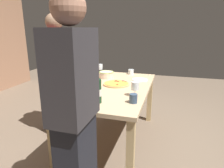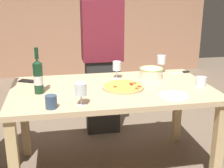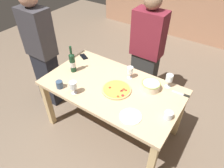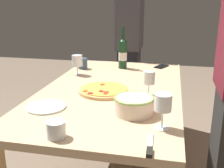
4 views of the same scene
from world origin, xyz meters
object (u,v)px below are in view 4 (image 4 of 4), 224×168
object	(u,v)px
wine_bottle	(123,53)
dining_table	(112,101)
wine_glass_near_pizza	(77,62)
side_plate	(46,107)
serving_bowl	(134,104)
person_guest_left	(130,45)
pizza_knife	(150,148)
wine_glass_far_left	(149,79)
pizza	(104,90)
wine_glass_by_bottle	(163,104)
cup_amber	(56,129)
cell_phone	(161,66)
cup_ceramic	(83,63)

from	to	relation	value
wine_bottle	dining_table	bearing A→B (deg)	2.99
wine_glass_near_pizza	side_plate	size ratio (longest dim) A/B	0.71
serving_bowl	person_guest_left	size ratio (longest dim) A/B	0.13
dining_table	pizza_knife	bearing A→B (deg)	23.21
serving_bowl	pizza_knife	xyz separation A→B (m)	(0.34, 0.11, -0.04)
person_guest_left	wine_glass_far_left	bearing A→B (deg)	11.53
pizza	person_guest_left	size ratio (longest dim) A/B	0.20
wine_glass_near_pizza	wine_glass_by_bottle	bearing A→B (deg)	40.27
pizza	side_plate	xyz separation A→B (m)	(0.33, -0.25, -0.01)
pizza	wine_glass_near_pizza	world-z (taller)	wine_glass_near_pizza
wine_bottle	wine_glass_far_left	world-z (taller)	wine_bottle
wine_glass_far_left	cup_amber	bearing A→B (deg)	-28.36
wine_glass_near_pizza	wine_glass_far_left	distance (m)	0.69
cell_phone	person_guest_left	xyz separation A→B (m)	(-0.42, -0.35, 0.10)
pizza	serving_bowl	world-z (taller)	serving_bowl
wine_glass_by_bottle	wine_glass_far_left	size ratio (longest dim) A/B	1.08
pizza_knife	person_guest_left	world-z (taller)	person_guest_left
pizza_knife	pizza	bearing A→B (deg)	-151.86
cup_ceramic	cell_phone	distance (m)	0.68
serving_bowl	wine_bottle	size ratio (longest dim) A/B	0.60
dining_table	wine_glass_by_bottle	bearing A→B (deg)	33.32
cup_amber	cell_phone	xyz separation A→B (m)	(-1.40, 0.38, -0.03)
cup_amber	person_guest_left	size ratio (longest dim) A/B	0.05
dining_table	cup_amber	world-z (taller)	cup_amber
dining_table	cup_ceramic	xyz separation A→B (m)	(-0.48, -0.36, 0.14)
pizza	person_guest_left	xyz separation A→B (m)	(-1.18, -0.02, 0.10)
serving_bowl	cup_amber	distance (m)	0.44
wine_bottle	wine_glass_by_bottle	distance (m)	1.16
dining_table	cell_phone	size ratio (longest dim) A/B	11.11
pizza	cell_phone	bearing A→B (deg)	156.69
wine_glass_far_left	serving_bowl	bearing A→B (deg)	-9.22
wine_bottle	cup_amber	world-z (taller)	wine_bottle
side_plate	person_guest_left	size ratio (longest dim) A/B	0.13
cup_ceramic	cell_phone	world-z (taller)	cup_ceramic
wine_glass_far_left	cell_phone	size ratio (longest dim) A/B	1.07
serving_bowl	wine_glass_far_left	world-z (taller)	wine_glass_far_left
dining_table	person_guest_left	size ratio (longest dim) A/B	0.95
wine_glass_near_pizza	cup_ceramic	bearing A→B (deg)	-173.98
pizza	wine_bottle	distance (m)	0.66
pizza	cell_phone	size ratio (longest dim) A/B	2.31
pizza	wine_bottle	world-z (taller)	wine_bottle
dining_table	wine_glass_far_left	size ratio (longest dim) A/B	10.40
wine_glass_far_left	person_guest_left	xyz separation A→B (m)	(-1.19, -0.30, 0.00)
wine_bottle	wine_glass_far_left	xyz separation A→B (m)	(0.66, 0.28, -0.03)
side_plate	cell_phone	size ratio (longest dim) A/B	1.52
wine_glass_near_pizza	wine_glass_by_bottle	distance (m)	1.06
wine_glass_far_left	pizza_knife	bearing A→B (deg)	5.63
serving_bowl	side_plate	bearing A→B (deg)	-87.43
cup_ceramic	pizza_knife	world-z (taller)	cup_ceramic
wine_bottle	pizza_knife	xyz separation A→B (m)	(1.30, 0.34, -0.13)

